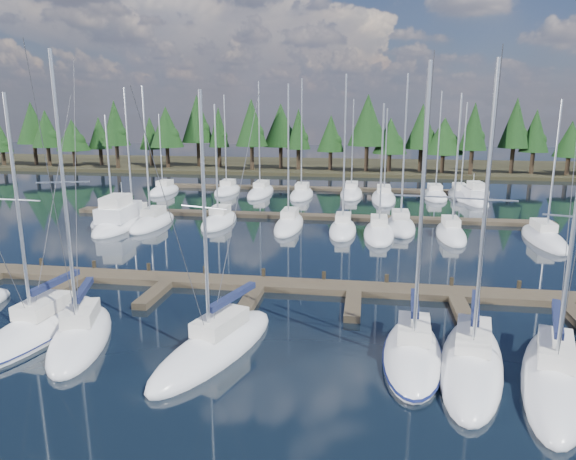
% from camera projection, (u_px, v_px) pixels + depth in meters
% --- Properties ---
extents(ground, '(260.00, 260.00, 0.00)m').
position_uv_depth(ground, '(289.00, 241.00, 44.55)').
color(ground, black).
rests_on(ground, ground).
extents(far_shore, '(220.00, 30.00, 0.60)m').
position_uv_depth(far_shore, '(334.00, 166.00, 102.25)').
color(far_shore, '#2C2918').
rests_on(far_shore, ground).
extents(main_dock, '(44.00, 6.13, 0.90)m').
position_uv_depth(main_dock, '(258.00, 287.00, 32.33)').
color(main_dock, '#473D2C').
rests_on(main_dock, ground).
extents(back_docks, '(50.00, 21.80, 0.40)m').
position_uv_depth(back_docks, '(313.00, 201.00, 63.36)').
color(back_docks, '#473D2C').
rests_on(back_docks, ground).
extents(front_sailboat_1, '(3.60, 9.51, 12.66)m').
position_uv_depth(front_sailboat_1, '(40.00, 328.00, 26.02)').
color(front_sailboat_1, silver).
rests_on(front_sailboat_1, ground).
extents(front_sailboat_2, '(4.80, 8.18, 14.41)m').
position_uv_depth(front_sailboat_2, '(81.00, 336.00, 25.03)').
color(front_sailboat_2, silver).
rests_on(front_sailboat_2, ground).
extents(front_sailboat_3, '(5.28, 9.68, 12.70)m').
position_uv_depth(front_sailboat_3, '(216.00, 347.00, 23.98)').
color(front_sailboat_3, silver).
rests_on(front_sailboat_3, ground).
extents(front_sailboat_4, '(3.29, 8.24, 13.79)m').
position_uv_depth(front_sailboat_4, '(413.00, 353.00, 23.28)').
color(front_sailboat_4, silver).
rests_on(front_sailboat_4, ground).
extents(front_sailboat_5, '(4.50, 10.04, 13.80)m').
position_uv_depth(front_sailboat_5, '(471.00, 362.00, 22.52)').
color(front_sailboat_5, silver).
rests_on(front_sailboat_5, ground).
extents(front_sailboat_6, '(5.21, 10.31, 13.00)m').
position_uv_depth(front_sailboat_6, '(553.00, 376.00, 21.27)').
color(front_sailboat_6, silver).
rests_on(front_sailboat_6, ground).
extents(back_sailboat_rows, '(45.76, 32.85, 15.85)m').
position_uv_depth(back_sailboat_rows, '(312.00, 207.00, 58.75)').
color(back_sailboat_rows, silver).
rests_on(back_sailboat_rows, ground).
extents(motor_yacht_left, '(4.24, 10.56, 5.18)m').
position_uv_depth(motor_yacht_left, '(119.00, 221.00, 49.99)').
color(motor_yacht_left, silver).
rests_on(motor_yacht_left, ground).
extents(motor_yacht_right, '(3.42, 8.63, 4.22)m').
position_uv_depth(motor_yacht_right, '(474.00, 199.00, 63.50)').
color(motor_yacht_right, silver).
rests_on(motor_yacht_right, ground).
extents(tree_line, '(186.34, 11.92, 13.51)m').
position_uv_depth(tree_line, '(335.00, 131.00, 91.08)').
color(tree_line, black).
rests_on(tree_line, far_shore).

